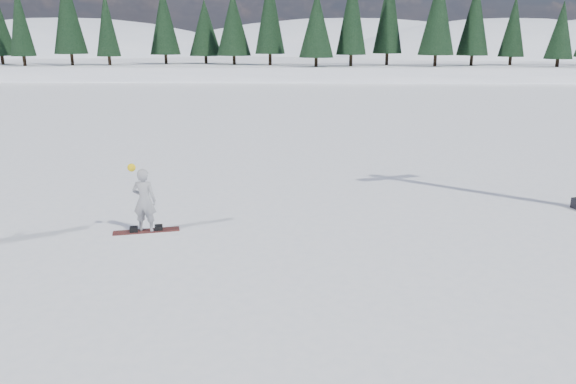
# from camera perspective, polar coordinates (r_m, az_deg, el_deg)

# --- Properties ---
(ground) EXTENTS (420.00, 420.00, 0.00)m
(ground) POSITION_cam_1_polar(r_m,az_deg,el_deg) (13.52, -26.79, -5.01)
(ground) COLOR white
(ground) RESTS_ON ground
(alpine_backdrop) EXTENTS (412.50, 227.00, 53.20)m
(alpine_backdrop) POSITION_cam_1_polar(r_m,az_deg,el_deg) (201.89, -3.13, 9.96)
(alpine_backdrop) COLOR white
(alpine_backdrop) RESTS_ON ground
(snowboarder_woman) EXTENTS (0.58, 0.41, 1.64)m
(snowboarder_woman) POSITION_cam_1_polar(r_m,az_deg,el_deg) (13.20, -14.41, -0.79)
(snowboarder_woman) COLOR #A8A7AD
(snowboarder_woman) RESTS_ON ground
(snowboard_woman) EXTENTS (1.52, 0.66, 0.03)m
(snowboard_woman) POSITION_cam_1_polar(r_m,az_deg,el_deg) (13.42, -14.19, -3.86)
(snowboard_woman) COLOR maroon
(snowboard_woman) RESTS_ON ground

